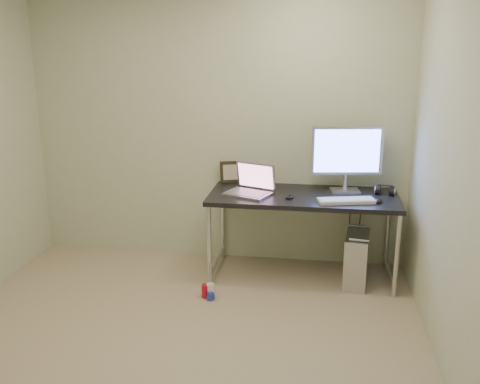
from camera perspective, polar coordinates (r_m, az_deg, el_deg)
floor at (r=3.78m, az=-7.50°, el=-16.69°), size 3.50×3.50×0.00m
wall_back at (r=4.96m, az=-2.46°, el=6.79°), size 3.50×0.02×2.50m
wall_right at (r=3.25m, az=22.75°, el=0.84°), size 0.02×3.50×2.50m
desk at (r=4.65m, az=6.75°, el=-1.20°), size 1.62×0.71×0.75m
tower_computer at (r=4.72m, az=12.30°, el=-6.99°), size 0.24×0.45×0.47m
cable_a at (r=5.03m, az=11.59°, el=-3.37°), size 0.01×0.16×0.69m
cable_b at (r=5.03m, az=12.61°, el=-3.69°), size 0.02×0.11×0.71m
can_red at (r=4.45m, az=-3.72°, el=-10.49°), size 0.07×0.07×0.11m
can_white at (r=4.44m, az=-3.18°, el=-10.46°), size 0.08×0.08×0.12m
can_blue at (r=4.44m, az=-3.18°, el=-10.85°), size 0.09×0.13×0.07m
laptop at (r=4.62m, az=1.17°, el=0.56°), size 0.45×0.42×0.26m
monitor at (r=4.71m, az=11.33°, el=4.03°), size 0.61×0.22×0.58m
keyboard at (r=4.46m, az=11.27°, el=-0.91°), size 0.48×0.25×0.03m
mouse_right at (r=4.51m, az=14.46°, el=-0.84°), size 0.10×0.13×0.04m
mouse_left at (r=4.51m, az=5.31°, el=-0.43°), size 0.09×0.12×0.04m
headphones at (r=4.76m, az=15.20°, el=0.09°), size 0.17×0.10×0.11m
picture_frame at (r=4.98m, az=-0.69°, el=2.17°), size 0.26×0.15×0.20m
webcam at (r=4.89m, az=2.58°, el=1.84°), size 0.05×0.04×0.13m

